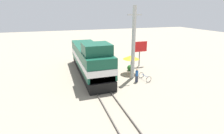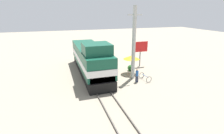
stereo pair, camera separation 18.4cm
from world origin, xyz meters
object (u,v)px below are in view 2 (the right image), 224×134
Objects in this scene: utility_pole at (134,43)px; locomotive at (91,60)px; vendor_umbrella at (131,57)px; billboard_sign at (140,48)px; person_bystander at (137,75)px; bicycle at (145,77)px.

locomotive is at bearing 146.66° from utility_pole.
vendor_umbrella is 3.65m from billboard_sign.
utility_pole is 3.79m from person_bystander.
person_bystander is (-3.19, -5.64, -1.92)m from billboard_sign.
billboard_sign is 6.76m from person_bystander.
locomotive is 6.08m from utility_pole.
locomotive is at bearing -171.57° from billboard_sign.
person_bystander is (-0.10, -1.43, -3.51)m from utility_pole.
vendor_umbrella is (0.53, 1.67, -2.18)m from utility_pole.
billboard_sign is at bearing 8.43° from locomotive.
locomotive reaches higher than person_bystander.
vendor_umbrella is at bearing -84.84° from bicycle.
locomotive is 7.35m from bicycle.
vendor_umbrella is (5.18, -1.39, 0.24)m from locomotive.
locomotive is 8.16× the size of person_bystander.
locomotive is 3.57× the size of billboard_sign.
bicycle is at bearing 10.53° from person_bystander.
vendor_umbrella is 1.47× the size of bicycle.
utility_pole is at bearing -126.24° from billboard_sign.
vendor_umbrella is 1.49× the size of person_bystander.
billboard_sign reaches higher than bicycle.
utility_pole reaches higher than bicycle.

